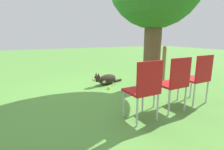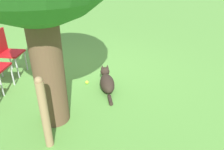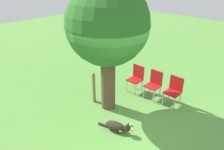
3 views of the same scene
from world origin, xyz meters
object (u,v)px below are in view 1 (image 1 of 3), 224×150
at_px(dog, 106,79).
at_px(tennis_ball, 109,88).
at_px(red_chair_0, 144,87).
at_px(red_chair_2, 198,76).
at_px(fence_post, 164,64).
at_px(red_chair_1, 175,81).

xyz_separation_m(dog, tennis_ball, (0.41, -0.11, -0.11)).
bearing_deg(red_chair_0, red_chair_2, -85.29).
bearing_deg(red_chair_2, red_chair_0, 94.71).
xyz_separation_m(fence_post, red_chair_0, (1.62, -1.87, 0.03)).
height_order(red_chair_1, tennis_ball, red_chair_1).
bearing_deg(red_chair_1, fence_post, -39.41).
distance_m(dog, red_chair_0, 2.20).
xyz_separation_m(red_chair_0, red_chair_1, (-0.08, 0.68, 0.00)).
relative_size(red_chair_1, red_chair_2, 1.00).
distance_m(red_chair_1, red_chair_2, 0.68).
bearing_deg(red_chair_2, fence_post, -21.03).
bearing_deg(fence_post, red_chair_1, -37.62).
xyz_separation_m(dog, red_chair_1, (2.06, 0.33, 0.40)).
bearing_deg(tennis_ball, red_chair_0, -7.88).
bearing_deg(tennis_ball, red_chair_2, 35.49).
height_order(red_chair_1, red_chair_2, same).
bearing_deg(fence_post, dog, -108.67).
relative_size(fence_post, red_chair_2, 1.09).
distance_m(red_chair_2, tennis_ball, 1.99).
relative_size(dog, red_chair_2, 1.05).
distance_m(dog, fence_post, 1.65).
distance_m(fence_post, red_chair_0, 2.48).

